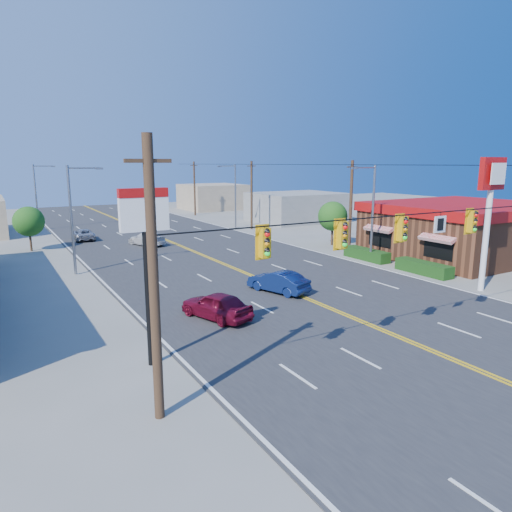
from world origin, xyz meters
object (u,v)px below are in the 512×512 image
pizza_hut_sign (145,240)px  kfc (462,229)px  signal_span (419,239)px  car_silver (83,235)px  car_magenta (216,306)px  car_white (147,239)px  kfc_pylon (490,197)px  car_blue (278,282)px

pizza_hut_sign → kfc: bearing=14.5°
signal_span → pizza_hut_sign: size_ratio=3.55×
car_silver → car_magenta: bearing=95.0°
kfc → car_white: kfc is taller
kfc_pylon → kfc: bearing=42.0°
signal_span → pizza_hut_sign: (-10.88, 4.00, 0.30)m
kfc_pylon → pizza_hut_sign: bearing=180.0°
car_magenta → car_silver: bearing=-106.1°
signal_span → kfc_pylon: signal_span is taller
signal_span → car_silver: bearing=101.2°
pizza_hut_sign → car_magenta: pizza_hut_sign is taller
car_magenta → car_blue: bearing=-173.9°
kfc_pylon → car_blue: size_ratio=2.04×
car_white → pizza_hut_sign: bearing=53.6°
kfc → pizza_hut_sign: pizza_hut_sign is taller
car_magenta → car_silver: 30.10m
signal_span → car_magenta: signal_span is taller
car_white → car_blue: bearing=76.1°
car_silver → kfc: bearing=139.4°
car_magenta → car_blue: (5.58, 2.57, -0.03)m
pizza_hut_sign → car_blue: bearing=31.1°
signal_span → car_silver: 38.70m
pizza_hut_sign → car_white: 28.77m
kfc → kfc_pylon: 12.52m
car_magenta → kfc_pylon: bearing=149.4°
car_blue → car_silver: 28.36m
car_magenta → car_white: 23.80m
kfc_pylon → pizza_hut_sign: kfc_pylon is taller
car_white → car_magenta: bearing=62.0°
pizza_hut_sign → car_silver: size_ratio=1.60×
signal_span → kfc: (20.02, 12.00, -2.51)m
kfc → car_silver: kfc is taller
kfc → car_magenta: 26.59m
car_magenta → car_silver: car_magenta is taller
signal_span → car_blue: 11.06m
car_magenta → car_white: car_magenta is taller
car_white → car_silver: car_white is taller
signal_span → car_magenta: 10.67m
pizza_hut_sign → car_blue: size_ratio=1.65×
signal_span → car_magenta: size_ratio=5.76×
kfc → pizza_hut_sign: bearing=-165.5°
signal_span → car_silver: (-7.50, 37.72, -4.29)m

